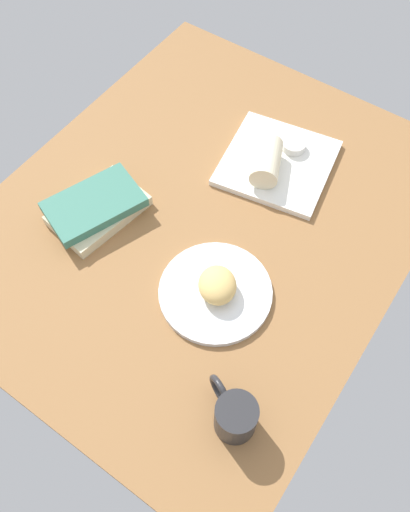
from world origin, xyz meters
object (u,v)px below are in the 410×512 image
object	(u,v)px
sauce_cup	(294,145)
book_stack	(97,208)
breakfast_wrap	(266,161)
coffee_mug	(234,415)
scone_pastry	(217,285)
round_plate	(215,292)
square_plate	(277,163)

from	to	relation	value
sauce_cup	book_stack	distance (cm)	49.83
breakfast_wrap	coffee_mug	distance (cm)	59.08
scone_pastry	sauce_cup	world-z (taller)	scone_pastry
breakfast_wrap	book_stack	world-z (taller)	breakfast_wrap
round_plate	book_stack	world-z (taller)	book_stack
square_plate	coffee_mug	xyz separation A→B (cm)	(-57.60, -24.89, 3.90)
round_plate	square_plate	world-z (taller)	square_plate
sauce_cup	scone_pastry	bearing A→B (deg)	-171.27
sauce_cup	coffee_mug	distance (cm)	67.52
round_plate	coffee_mug	size ratio (longest dim) A/B	1.99
sauce_cup	breakfast_wrap	bearing A→B (deg)	168.64
book_stack	coffee_mug	distance (cm)	55.50
square_plate	coffee_mug	size ratio (longest dim) A/B	2.11
round_plate	square_plate	xyz separation A→B (cm)	(37.69, 7.38, 0.10)
round_plate	scone_pastry	world-z (taller)	scone_pastry
square_plate	breakfast_wrap	xyz separation A→B (cm)	(-4.45, 0.89, 4.10)
scone_pastry	breakfast_wrap	bearing A→B (deg)	14.60
coffee_mug	round_plate	bearing A→B (deg)	41.32
round_plate	breakfast_wrap	bearing A→B (deg)	13.98
book_stack	sauce_cup	bearing A→B (deg)	-33.28
scone_pastry	breakfast_wrap	xyz separation A→B (cm)	(33.14, 8.63, 0.84)
square_plate	scone_pastry	bearing A→B (deg)	-168.36
square_plate	book_stack	distance (cm)	44.65
square_plate	book_stack	xyz separation A→B (cm)	(-36.10, 26.22, 1.71)
square_plate	coffee_mug	world-z (taller)	coffee_mug
scone_pastry	round_plate	bearing A→B (deg)	104.60
sauce_cup	book_stack	xyz separation A→B (cm)	(-41.66, 27.34, -0.23)
book_stack	round_plate	bearing A→B (deg)	-92.70
scone_pastry	coffee_mug	size ratio (longest dim) A/B	0.74
round_plate	scone_pastry	size ratio (longest dim) A/B	2.67
breakfast_wrap	coffee_mug	xyz separation A→B (cm)	(-53.15, -25.78, -0.21)
book_stack	coffee_mug	world-z (taller)	coffee_mug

